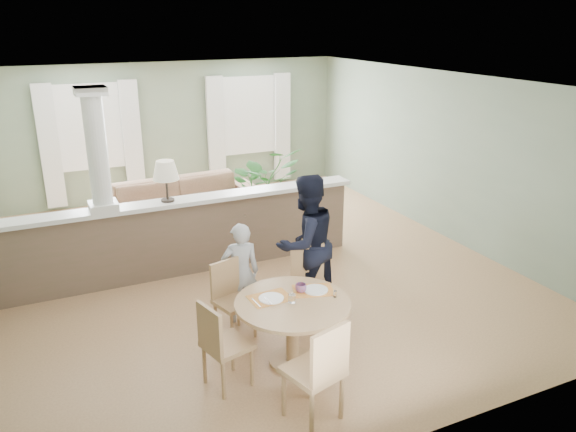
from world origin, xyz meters
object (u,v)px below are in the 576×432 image
chair_side (221,342)px  man_person (306,243)px  sofa (183,205)px  houseplant (264,185)px  chair_far_man (308,280)px  child_person (241,273)px  chair_near (319,369)px  dining_table (293,314)px  chair_far_boy (231,295)px

chair_side → man_person: man_person is taller
man_person → sofa: bearing=-92.8°
houseplant → sofa: bearing=164.2°
man_person → chair_side: bearing=24.0°
sofa → chair_far_man: bearing=-85.3°
sofa → man_person: man_person is taller
houseplant → man_person: size_ratio=0.80×
chair_far_man → child_person: child_person is taller
sofa → chair_near: (-0.22, -5.49, 0.15)m
houseplant → chair_near: size_ratio=1.37×
dining_table → chair_side: 0.83m
chair_near → man_person: 2.18m
dining_table → chair_far_boy: chair_far_boy is taller
houseplant → chair_side: size_ratio=1.50×
houseplant → dining_table: 4.39m
chair_far_boy → child_person: (0.21, 0.24, 0.14)m
chair_far_man → dining_table: bearing=-106.1°
dining_table → man_person: bearing=57.1°
houseplant → chair_near: 5.35m
dining_table → chair_far_man: size_ratio=1.28×
chair_near → man_person: man_person is taller
sofa → chair_far_boy: (-0.42, -3.72, 0.08)m
dining_table → chair_far_man: chair_far_man is taller
chair_side → man_person: size_ratio=0.53×
chair_far_man → chair_side: bearing=-127.9°
dining_table → sofa: bearing=89.6°
sofa → man_person: (0.64, -3.51, 0.46)m
sofa → chair_near: chair_near is taller
chair_near → child_person: (0.01, 2.01, 0.07)m
dining_table → chair_far_boy: bearing=115.2°
sofa → dining_table: 4.55m
dining_table → child_person: size_ratio=0.96×
houseplant → child_person: houseplant is taller
dining_table → child_person: child_person is taller
chair_near → chair_side: size_ratio=1.10×
sofa → houseplant: (1.37, -0.39, 0.28)m
houseplant → chair_side: (-2.23, -4.25, -0.19)m
chair_far_boy → dining_table: bearing=-80.6°
chair_far_boy → chair_near: size_ratio=0.87×
houseplant → dining_table: size_ratio=1.15×
sofa → chair_far_boy: bearing=-99.8°
child_person → chair_side: bearing=70.5°
sofa → man_person: 3.60m
dining_table → chair_side: bearing=-173.6°
sofa → child_person: child_person is taller
chair_far_boy → man_person: size_ratio=0.51×
man_person → chair_near: bearing=53.4°
chair_near → dining_table: bearing=-117.2°
sofa → chair_side: chair_side is taller
houseplant → dining_table: (-1.40, -4.16, -0.12)m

